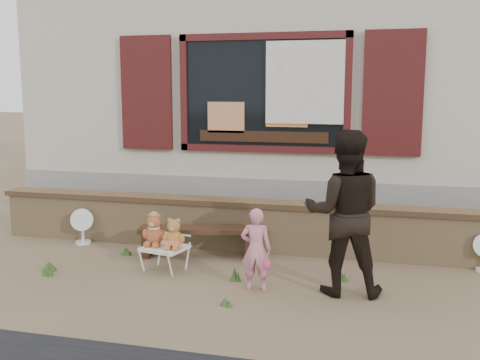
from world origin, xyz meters
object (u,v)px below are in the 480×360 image
(bench, at_px, (198,235))
(teddy_bear_left, at_px, (154,229))
(folding_chair, at_px, (165,249))
(teddy_bear_right, at_px, (174,233))
(adult, at_px, (344,213))
(child, at_px, (256,249))

(bench, distance_m, teddy_bear_left, 0.72)
(folding_chair, distance_m, teddy_bear_right, 0.25)
(bench, distance_m, adult, 2.14)
(bench, relative_size, teddy_bear_left, 3.89)
(bench, distance_m, child, 1.41)
(teddy_bear_right, bearing_deg, folding_chair, -180.00)
(teddy_bear_right, xyz_separation_m, child, (1.04, -0.34, -0.03))
(teddy_bear_right, bearing_deg, teddy_bear_left, -180.00)
(adult, bearing_deg, teddy_bear_right, -11.36)
(child, xyz_separation_m, adult, (0.89, 0.15, 0.41))
(bench, xyz_separation_m, teddy_bear_right, (-0.06, -0.66, 0.19))
(teddy_bear_right, relative_size, adult, 0.21)
(teddy_bear_left, height_order, adult, adult)
(folding_chair, relative_size, teddy_bear_left, 1.42)
(adult, bearing_deg, folding_chair, -11.87)
(teddy_bear_left, distance_m, child, 1.38)
(folding_chair, distance_m, adult, 2.17)
(bench, xyz_separation_m, teddy_bear_left, (-0.33, -0.60, 0.21))
(bench, bearing_deg, child, -58.52)
(bench, bearing_deg, teddy_bear_left, -131.96)
(child, bearing_deg, folding_chair, -23.44)
(bench, relative_size, teddy_bear_right, 4.19)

